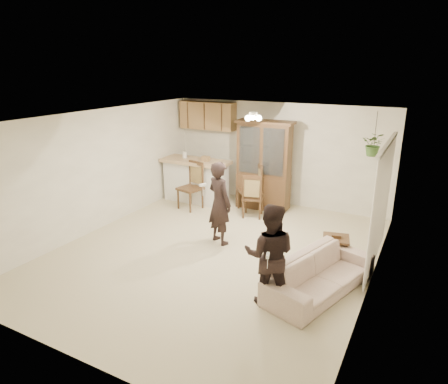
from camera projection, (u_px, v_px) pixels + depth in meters
The scene contains 23 objects.
floor at pixel (214, 252), 7.48m from camera, with size 6.50×6.50×0.00m, color #B8AD8B.
ceiling at pixel (213, 118), 6.71m from camera, with size 5.50×6.50×0.02m, color white.
wall_back at pixel (278, 154), 9.83m from camera, with size 5.50×0.02×2.50m, color white.
wall_front at pixel (69, 267), 4.36m from camera, with size 5.50×0.02×2.50m, color white.
wall_left at pixel (99, 170), 8.32m from camera, with size 0.02×6.50×2.50m, color white.
wall_right at pixel (377, 215), 5.87m from camera, with size 0.02×6.50×2.50m, color white.
breakfast_bar at pixel (196, 182), 10.13m from camera, with size 1.60×0.55×1.00m, color silver.
bar_top at pixel (196, 161), 9.96m from camera, with size 1.75×0.70×0.08m, color tan.
upper_cabinets at pixel (208, 116), 10.27m from camera, with size 1.50×0.34×0.70m, color olive.
vertical_blinds at pixel (381, 206), 6.69m from camera, with size 0.06×2.30×2.10m, color silver, non-canonical shape.
ceiling_fixture at pixel (253, 117), 7.66m from camera, with size 0.36×0.36×0.20m, color #FAEBBC, non-canonical shape.
hanging_plant at pixel (374, 144), 7.90m from camera, with size 0.43×0.37×0.48m, color #2B4F1F.
plant_cord at pixel (376, 128), 7.81m from camera, with size 0.01×0.01×0.65m, color black.
sofa at pixel (320, 270), 6.10m from camera, with size 1.87×0.73×0.73m, color #F1DFC7.
adult at pixel (219, 199), 7.64m from camera, with size 0.66×0.43×1.80m, color black.
child at pixel (269, 261), 5.71m from camera, with size 0.66×0.51×1.35m, color black.
china_hutch at pixel (264, 166), 9.52m from camera, with size 1.37×0.59×2.12m.
side_table at pixel (335, 250), 7.01m from camera, with size 0.54×0.54×0.54m.
chair_bar at pixel (190, 196), 9.66m from camera, with size 0.61×0.61×1.14m.
chair_hutch_left at pixel (249, 198), 9.52m from camera, with size 0.71×0.71×1.15m.
chair_hutch_right at pixel (253, 204), 9.17m from camera, with size 0.56×0.56×1.03m.
controller_adult at pixel (203, 185), 7.31m from camera, with size 0.04×0.14×0.04m, color white.
controller_child at pixel (268, 255), 5.29m from camera, with size 0.04×0.13×0.04m, color white.
Camera 1 is at (3.34, -5.90, 3.37)m, focal length 32.00 mm.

